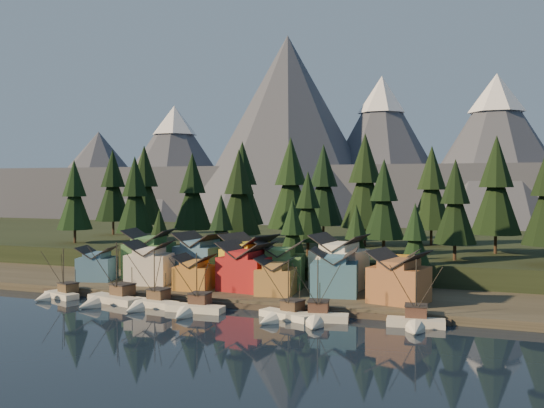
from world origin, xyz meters
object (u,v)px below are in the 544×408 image
at_px(house_front_0, 97,263).
at_px(house_back_0, 149,252).
at_px(boat_5, 317,309).
at_px(house_back_1, 200,255).
at_px(boat_4, 282,307).
at_px(boat_1, 109,292).
at_px(house_front_1, 150,261).
at_px(boat_0, 57,287).
at_px(boat_6, 416,313).
at_px(boat_2, 148,296).
at_px(boat_3, 192,301).

bearing_deg(house_front_0, house_back_0, 31.13).
bearing_deg(boat_5, house_back_1, 133.78).
height_order(house_front_0, house_back_0, house_back_0).
bearing_deg(boat_4, boat_1, -162.34).
relative_size(boat_1, house_front_1, 1.27).
relative_size(boat_0, house_front_1, 1.08).
distance_m(boat_1, house_front_0, 19.89).
distance_m(boat_6, house_front_0, 70.34).
bearing_deg(boat_4, house_front_1, 174.85).
relative_size(boat_1, boat_5, 1.11).
bearing_deg(house_back_1, house_back_0, -169.72).
distance_m(boat_2, house_front_1, 18.12).
xyz_separation_m(boat_3, boat_4, (16.18, 0.81, -0.08)).
height_order(boat_3, boat_5, boat_5).
relative_size(boat_2, house_front_0, 1.32).
relative_size(boat_3, house_back_0, 1.01).
bearing_deg(house_back_1, boat_0, -125.18).
xyz_separation_m(boat_5, house_back_0, (-45.75, 23.14, 4.94)).
bearing_deg(boat_6, house_back_0, 154.74).
height_order(boat_4, house_front_1, house_front_1).
relative_size(boat_0, boat_4, 0.99).
relative_size(boat_0, boat_2, 0.94).
height_order(boat_5, house_front_1, house_front_1).
relative_size(boat_5, house_back_0, 1.00).
height_order(boat_5, house_back_0, house_back_0).
relative_size(boat_6, house_back_0, 1.03).
distance_m(boat_6, house_back_1, 53.98).
xyz_separation_m(boat_1, house_back_1, (6.76, 23.68, 4.48)).
relative_size(boat_0, boat_1, 0.85).
relative_size(boat_4, house_front_0, 1.24).
bearing_deg(boat_1, boat_3, 9.67).
bearing_deg(boat_6, boat_3, 178.20).
bearing_deg(boat_6, boat_1, 175.24).
bearing_deg(boat_5, boat_2, 169.12).
bearing_deg(boat_1, house_back_1, 88.40).
height_order(house_front_1, house_back_1, house_back_1).
height_order(boat_0, house_back_0, house_back_0).
distance_m(boat_1, house_back_0, 23.67).
bearing_deg(boat_0, house_front_0, 112.70).
xyz_separation_m(boat_2, boat_4, (25.74, -0.39, -0.13)).
xyz_separation_m(house_front_0, house_front_1, (12.88, 0.37, 0.82)).
bearing_deg(house_front_0, boat_4, -32.13).
relative_size(boat_2, boat_4, 1.06).
xyz_separation_m(boat_1, boat_3, (18.26, -1.50, -0.23)).
height_order(house_back_0, house_back_1, house_back_0).
height_order(boat_6, house_front_1, boat_6).
distance_m(house_front_1, house_back_1, 11.45).
bearing_deg(boat_5, house_back_0, 142.83).
distance_m(boat_0, house_back_1, 30.18).
bearing_deg(boat_3, boat_2, 170.76).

